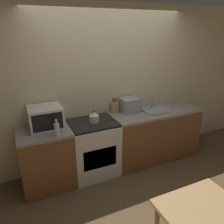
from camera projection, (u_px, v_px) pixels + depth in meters
name	position (u px, v px, depth m)	size (l,w,h in m)	color
ground_plane	(137.00, 189.00, 3.24)	(16.00, 16.00, 0.00)	brown
wall_back	(109.00, 88.00, 3.62)	(10.00, 0.06, 2.60)	beige
counter_left_run	(47.00, 158.00, 3.19)	(0.73, 0.62, 0.90)	brown
counter_right_run	(154.00, 134.00, 3.92)	(1.59, 0.62, 0.90)	brown
stove_range	(93.00, 148.00, 3.47)	(0.72, 0.62, 0.90)	silver
kettle	(94.00, 117.00, 3.27)	(0.15, 0.15, 0.19)	beige
microwave	(46.00, 117.00, 3.08)	(0.46, 0.39, 0.31)	silver
bottle	(57.00, 129.00, 2.86)	(0.07, 0.07, 0.23)	silver
knife_block	(114.00, 107.00, 3.64)	(0.12, 0.08, 0.25)	tan
toaster_oven	(130.00, 105.00, 3.69)	(0.31, 0.26, 0.23)	#999BA0
sink_basin	(155.00, 110.00, 3.76)	(0.43, 0.35, 0.24)	#999BA0
dining_table	(202.00, 220.00, 1.95)	(0.74, 0.59, 0.76)	tan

